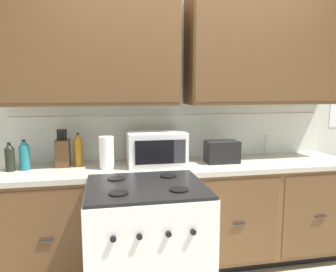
{
  "coord_description": "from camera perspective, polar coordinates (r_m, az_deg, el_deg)",
  "views": [
    {
      "loc": [
        -0.67,
        -2.31,
        1.53
      ],
      "look_at": [
        -0.16,
        0.27,
        1.16
      ],
      "focal_mm": 34.52,
      "sensor_mm": 36.0,
      "label": 1
    }
  ],
  "objects": [
    {
      "name": "bottle_teal",
      "position": [
        2.78,
        -24.01,
        -3.1
      ],
      "size": [
        0.08,
        0.08,
        0.24
      ],
      "color": "#1E707A",
      "rests_on": "counter_run"
    },
    {
      "name": "wall_unit",
      "position": [
        2.89,
        2.3,
        10.57
      ],
      "size": [
        4.13,
        0.4,
        2.55
      ],
      "color": "silver",
      "rests_on": "ground_plane"
    },
    {
      "name": "knife_block",
      "position": [
        2.8,
        -18.09,
        -2.8
      ],
      "size": [
        0.11,
        0.14,
        0.31
      ],
      "color": "#52361E",
      "rests_on": "counter_run"
    },
    {
      "name": "paper_towel_roll",
      "position": [
        2.63,
        -10.8,
        -2.9
      ],
      "size": [
        0.12,
        0.12,
        0.26
      ],
      "primitive_type": "cylinder",
      "color": "white",
      "rests_on": "counter_run"
    },
    {
      "name": "bottle_amber",
      "position": [
        2.77,
        -15.55,
        -2.37
      ],
      "size": [
        0.07,
        0.07,
        0.28
      ],
      "color": "#9E6619",
      "rests_on": "counter_run"
    },
    {
      "name": "stove_range",
      "position": [
        2.26,
        -3.82,
        -20.02
      ],
      "size": [
        0.76,
        0.68,
        0.95
      ],
      "color": "white",
      "rests_on": "ground_plane"
    },
    {
      "name": "microwave",
      "position": [
        2.73,
        -2.14,
        -2.15
      ],
      "size": [
        0.48,
        0.37,
        0.28
      ],
      "color": "white",
      "rests_on": "counter_run"
    },
    {
      "name": "bottle_dark",
      "position": [
        2.79,
        -26.16,
        -3.37
      ],
      "size": [
        0.07,
        0.07,
        0.23
      ],
      "color": "black",
      "rests_on": "counter_run"
    },
    {
      "name": "sink_faucet",
      "position": [
        3.25,
        16.91,
        -1.56
      ],
      "size": [
        0.02,
        0.02,
        0.2
      ],
      "primitive_type": "cylinder",
      "color": "#B2B5BA",
      "rests_on": "counter_run"
    },
    {
      "name": "toaster",
      "position": [
        2.85,
        9.49,
        -2.74
      ],
      "size": [
        0.28,
        0.18,
        0.19
      ],
      "color": "black",
      "rests_on": "counter_run"
    },
    {
      "name": "counter_run",
      "position": [
        2.9,
        3.11,
        -13.54
      ],
      "size": [
        2.96,
        0.64,
        0.91
      ],
      "color": "black",
      "rests_on": "ground_plane"
    }
  ]
}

